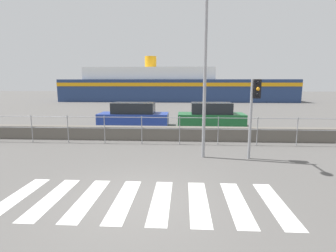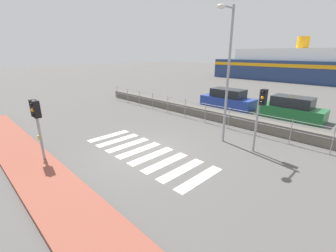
# 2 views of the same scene
# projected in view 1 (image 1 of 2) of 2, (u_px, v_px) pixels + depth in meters

# --- Properties ---
(ground_plane) EXTENTS (160.00, 160.00, 0.00)m
(ground_plane) POSITION_uv_depth(u_px,v_px,m) (139.00, 200.00, 6.33)
(ground_plane) COLOR #565451
(crosswalk) EXTENTS (6.75, 2.40, 0.01)m
(crosswalk) POSITION_uv_depth(u_px,v_px,m) (142.00, 200.00, 6.33)
(crosswalk) COLOR silver
(crosswalk) RESTS_ON ground_plane
(seawall) EXTENTS (25.32, 0.55, 0.66)m
(seawall) POSITION_uv_depth(u_px,v_px,m) (162.00, 133.00, 12.97)
(seawall) COLOR #605B54
(seawall) RESTS_ON ground_plane
(harbor_fence) EXTENTS (22.82, 0.04, 1.30)m
(harbor_fence) POSITION_uv_depth(u_px,v_px,m) (161.00, 126.00, 12.03)
(harbor_fence) COLOR gray
(harbor_fence) RESTS_ON ground_plane
(traffic_light_far) EXTENTS (0.34, 0.32, 2.93)m
(traffic_light_far) POSITION_uv_depth(u_px,v_px,m) (254.00, 101.00, 9.45)
(traffic_light_far) COLOR gray
(traffic_light_far) RESTS_ON ground_plane
(streetlamp) EXTENTS (0.32, 1.25, 6.42)m
(streetlamp) POSITION_uv_depth(u_px,v_px,m) (206.00, 49.00, 9.13)
(streetlamp) COLOR gray
(streetlamp) RESTS_ON ground_plane
(ferry_boat) EXTENTS (34.77, 8.99, 6.85)m
(ferry_boat) POSITION_uv_depth(u_px,v_px,m) (172.00, 87.00, 41.48)
(ferry_boat) COLOR navy
(ferry_boat) RESTS_ON ground_plane
(parked_car_blue) EXTENTS (4.50, 1.74, 1.53)m
(parked_car_blue) POSITION_uv_depth(u_px,v_px,m) (134.00, 116.00, 17.12)
(parked_car_blue) COLOR #233D9E
(parked_car_blue) RESTS_ON ground_plane
(parked_car_green) EXTENTS (4.22, 1.74, 1.55)m
(parked_car_green) POSITION_uv_depth(u_px,v_px,m) (211.00, 116.00, 16.82)
(parked_car_green) COLOR #1E6633
(parked_car_green) RESTS_ON ground_plane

